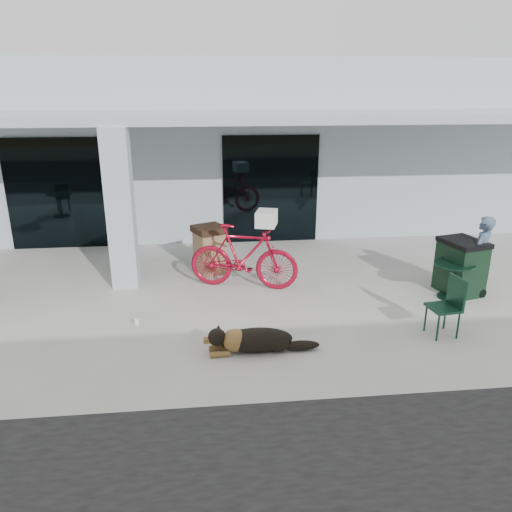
{
  "coord_description": "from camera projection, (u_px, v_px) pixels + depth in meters",
  "views": [
    {
      "loc": [
        0.11,
        -7.36,
        3.84
      ],
      "look_at": [
        0.99,
        0.89,
        1.0
      ],
      "focal_mm": 35.0,
      "sensor_mm": 36.0,
      "label": 1
    }
  ],
  "objects": [
    {
      "name": "building",
      "position": [
        198.0,
        140.0,
        15.42
      ],
      "size": [
        22.0,
        7.0,
        4.5
      ],
      "primitive_type": "cube",
      "color": "#AFBEC6",
      "rests_on": "ground"
    },
    {
      "name": "ground",
      "position": [
        201.0,
        333.0,
        8.15
      ],
      "size": [
        80.0,
        80.0,
        0.0
      ],
      "primitive_type": "plane",
      "color": "beige",
      "rests_on": "ground"
    },
    {
      "name": "dog",
      "position": [
        256.0,
        339.0,
        7.53
      ],
      "size": [
        1.31,
        0.5,
        0.43
      ],
      "primitive_type": null,
      "rotation": [
        0.0,
        0.0,
        0.05
      ],
      "color": "black",
      "rests_on": "ground"
    },
    {
      "name": "cup_on_table",
      "position": [
        463.0,
        259.0,
        9.35
      ],
      "size": [
        0.11,
        0.11,
        0.12
      ],
      "primitive_type": "cylinder",
      "rotation": [
        0.0,
        0.0,
        -0.29
      ],
      "color": "white",
      "rests_on": "cafe_table_far"
    },
    {
      "name": "trash_receptacle",
      "position": [
        210.0,
        250.0,
        10.64
      ],
      "size": [
        0.81,
        0.81,
        1.04
      ],
      "primitive_type": null,
      "rotation": [
        0.0,
        0.0,
        0.43
      ],
      "color": "#906E4A",
      "rests_on": "ground"
    },
    {
      "name": "cafe_table_far",
      "position": [
        452.0,
        281.0,
        9.41
      ],
      "size": [
        0.93,
        0.93,
        0.7
      ],
      "primitive_type": null,
      "rotation": [
        0.0,
        0.0,
        -0.29
      ],
      "color": "#113020",
      "rests_on": "ground"
    },
    {
      "name": "person",
      "position": [
        480.0,
        256.0,
        9.47
      ],
      "size": [
        0.67,
        0.65,
        1.55
      ],
      "primitive_type": "imported",
      "rotation": [
        0.0,
        0.0,
        3.88
      ],
      "color": "#455874",
      "rests_on": "ground"
    },
    {
      "name": "laundry_basket",
      "position": [
        266.0,
        218.0,
        9.48
      ],
      "size": [
        0.49,
        0.58,
        0.29
      ],
      "primitive_type": "cube",
      "rotation": [
        0.0,
        0.0,
        1.29
      ],
      "color": "white",
      "rests_on": "bicycle"
    },
    {
      "name": "overhang",
      "position": [
        196.0,
        117.0,
        10.5
      ],
      "size": [
        22.0,
        2.8,
        0.18
      ],
      "primitive_type": "cube",
      "color": "#AFBEC6",
      "rests_on": "column"
    },
    {
      "name": "cafe_chair_far_b",
      "position": [
        443.0,
        307.0,
        7.96
      ],
      "size": [
        0.54,
        0.5,
        0.98
      ],
      "primitive_type": null,
      "rotation": [
        0.0,
        0.0,
        -1.45
      ],
      "color": "#113020",
      "rests_on": "ground"
    },
    {
      "name": "wheeled_bin",
      "position": [
        461.0,
        267.0,
        9.61
      ],
      "size": [
        0.84,
        0.97,
        1.07
      ],
      "primitive_type": null,
      "rotation": [
        0.0,
        0.0,
        0.24
      ],
      "color": "black",
      "rests_on": "ground"
    },
    {
      "name": "storefront_glass_left",
      "position": [
        66.0,
        194.0,
        12.08
      ],
      "size": [
        2.8,
        0.06,
        2.7
      ],
      "primitive_type": "cube",
      "color": "black",
      "rests_on": "ground"
    },
    {
      "name": "column",
      "position": [
        121.0,
        210.0,
        9.66
      ],
      "size": [
        0.5,
        0.5,
        3.12
      ],
      "primitive_type": "cube",
      "color": "#AFBEC6",
      "rests_on": "ground"
    },
    {
      "name": "cup_near_dog",
      "position": [
        137.0,
        322.0,
        8.44
      ],
      "size": [
        0.11,
        0.11,
        0.1
      ],
      "primitive_type": "cylinder",
      "rotation": [
        0.0,
        0.0,
        -0.43
      ],
      "color": "white",
      "rests_on": "ground"
    },
    {
      "name": "cafe_chair_far_a",
      "position": [
        457.0,
        269.0,
        9.7
      ],
      "size": [
        0.52,
        0.55,
        0.93
      ],
      "primitive_type": null,
      "rotation": [
        0.0,
        0.0,
        0.25
      ],
      "color": "#113020",
      "rests_on": "ground"
    },
    {
      "name": "storefront_glass_right",
      "position": [
        271.0,
        190.0,
        12.58
      ],
      "size": [
        2.4,
        0.06,
        2.7
      ],
      "primitive_type": "cube",
      "color": "black",
      "rests_on": "ground"
    },
    {
      "name": "bicycle",
      "position": [
        244.0,
        257.0,
        9.81
      ],
      "size": [
        2.25,
        1.19,
        1.3
      ],
      "primitive_type": "imported",
      "rotation": [
        0.0,
        0.0,
        1.29
      ],
      "color": "#A70D28",
      "rests_on": "ground"
    }
  ]
}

